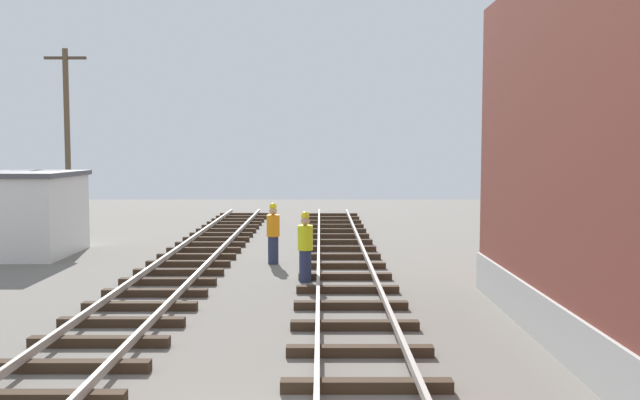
# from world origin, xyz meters

# --- Properties ---
(control_hut) EXTENTS (3.00, 3.80, 2.76)m
(control_hut) POSITION_xyz_m (-8.87, 15.33, 1.39)
(control_hut) COLOR silver
(control_hut) RESTS_ON ground
(utility_pole_far) EXTENTS (1.80, 0.24, 7.79)m
(utility_pole_far) POSITION_xyz_m (-10.21, 22.70, 4.09)
(utility_pole_far) COLOR brown
(utility_pole_far) RESTS_ON ground
(track_worker_foreground) EXTENTS (0.40, 0.40, 1.87)m
(track_worker_foreground) POSITION_xyz_m (0.35, 10.78, 0.93)
(track_worker_foreground) COLOR #262D4C
(track_worker_foreground) RESTS_ON ground
(track_worker_distant) EXTENTS (0.40, 0.40, 1.87)m
(track_worker_distant) POSITION_xyz_m (-0.69, 13.60, 0.93)
(track_worker_distant) COLOR #262D4C
(track_worker_distant) RESTS_ON ground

